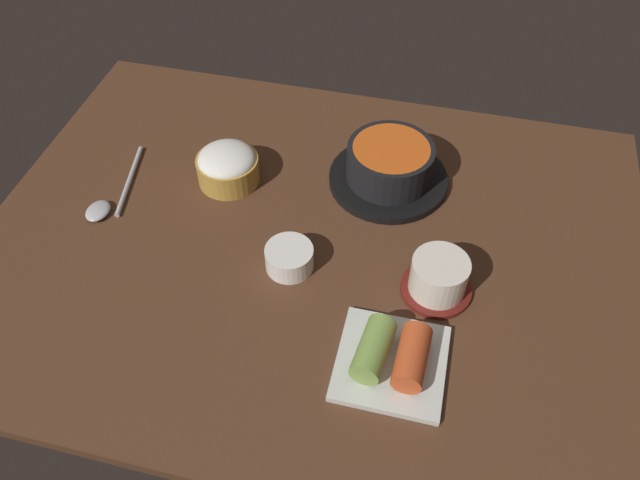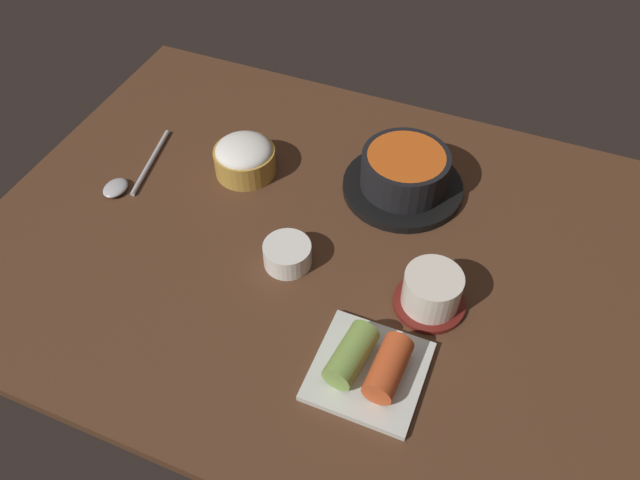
# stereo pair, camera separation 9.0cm
# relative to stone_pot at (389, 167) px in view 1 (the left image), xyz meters

# --- Properties ---
(dining_table) EXTENTS (1.00, 0.76, 0.02)m
(dining_table) POSITION_rel_stone_pot_xyz_m (-0.09, -0.16, -0.04)
(dining_table) COLOR #4C2D1C
(dining_table) RESTS_ON ground
(stone_pot) EXTENTS (0.19, 0.19, 0.07)m
(stone_pot) POSITION_rel_stone_pot_xyz_m (0.00, 0.00, 0.00)
(stone_pot) COLOR black
(stone_pot) RESTS_ON dining_table
(rice_bowl) EXTENTS (0.10, 0.10, 0.06)m
(rice_bowl) POSITION_rel_stone_pot_xyz_m (-0.26, -0.06, -0.00)
(rice_bowl) COLOR #B78C38
(rice_bowl) RESTS_ON dining_table
(tea_cup_with_saucer) EXTENTS (0.10, 0.10, 0.06)m
(tea_cup_with_saucer) POSITION_rel_stone_pot_xyz_m (0.10, -0.20, -0.00)
(tea_cup_with_saucer) COLOR maroon
(tea_cup_with_saucer) RESTS_ON dining_table
(banchan_cup_center) EXTENTS (0.07, 0.07, 0.04)m
(banchan_cup_center) POSITION_rel_stone_pot_xyz_m (-0.11, -0.21, -0.01)
(banchan_cup_center) COLOR white
(banchan_cup_center) RESTS_ON dining_table
(kimchi_plate) EXTENTS (0.14, 0.14, 0.05)m
(kimchi_plate) POSITION_rel_stone_pot_xyz_m (0.06, -0.34, -0.02)
(kimchi_plate) COLOR silver
(kimchi_plate) RESTS_ON dining_table
(spoon) EXTENTS (0.05, 0.18, 0.01)m
(spoon) POSITION_rel_stone_pot_xyz_m (-0.43, -0.15, -0.03)
(spoon) COLOR #B7B7BC
(spoon) RESTS_ON dining_table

